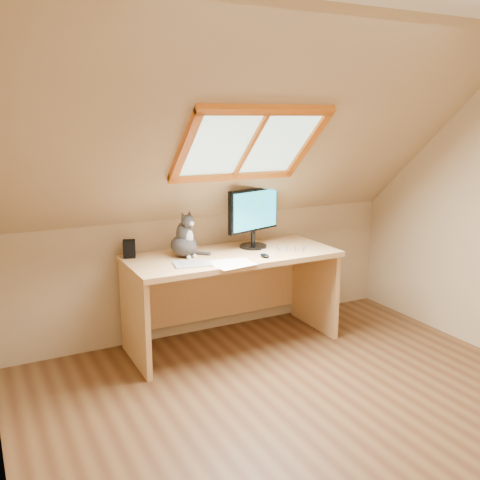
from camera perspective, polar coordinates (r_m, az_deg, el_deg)
ground at (r=3.40m, az=9.73°, el=-19.27°), size 3.50×3.50×0.00m
room_shell at (r=2.83m, az=11.96°, el=5.14°), size 3.52×3.52×2.41m
desk at (r=4.33m, az=-1.29°, el=-4.16°), size 1.66×0.73×0.76m
monitor at (r=4.33m, az=1.46°, el=2.79°), size 0.51×0.22×0.49m
cat at (r=4.10m, az=-5.95°, el=-0.01°), size 0.26×0.28×0.36m
desk_speaker at (r=4.16m, az=-11.73°, el=-0.93°), size 0.11×0.11×0.13m
graphics_tablet at (r=3.90m, az=-5.11°, el=-2.55°), size 0.30×0.24×0.01m
mouse at (r=4.08m, az=2.66°, el=-1.68°), size 0.06×0.10×0.03m
papers at (r=3.92m, az=-0.83°, el=-2.45°), size 0.33×0.27×0.00m
cables at (r=4.29m, az=4.53°, el=-1.13°), size 0.51×0.26×0.01m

